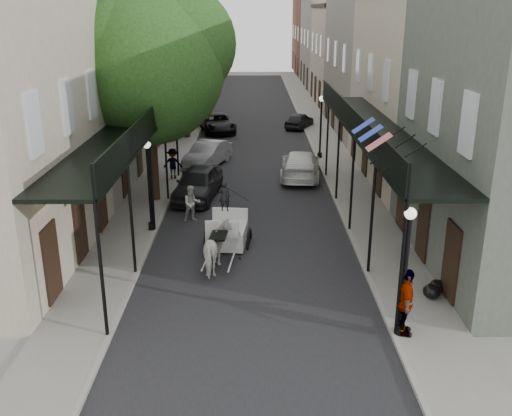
{
  "coord_description": "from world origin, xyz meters",
  "views": [
    {
      "loc": [
        0.05,
        -15.77,
        8.63
      ],
      "look_at": [
        0.15,
        4.39,
        1.6
      ],
      "focal_mm": 40.0,
      "sensor_mm": 36.0,
      "label": 1
    }
  ],
  "objects_px": {
    "carriage": "(228,216)",
    "lamppost_right_near": "(405,271)",
    "car_left_near": "(198,183)",
    "lamppost_right_far": "(321,126)",
    "lamppost_left": "(149,184)",
    "car_right_far": "(299,121)",
    "pedestrian_sidewalk_left": "(173,164)",
    "horse": "(218,248)",
    "pedestrian_sidewalk_right": "(406,302)",
    "tree_far": "(190,53)",
    "car_left_far": "(217,123)",
    "tree_near": "(157,61)",
    "car_right_near": "(300,165)",
    "car_left_mid": "(207,154)",
    "pedestrian_walking": "(192,204)"
  },
  "relations": [
    {
      "from": "car_right_near",
      "to": "pedestrian_sidewalk_left",
      "type": "bearing_deg",
      "value": 10.13
    },
    {
      "from": "lamppost_left",
      "to": "car_right_near",
      "type": "height_order",
      "value": "lamppost_left"
    },
    {
      "from": "lamppost_right_near",
      "to": "horse",
      "type": "bearing_deg",
      "value": 140.21
    },
    {
      "from": "car_left_mid",
      "to": "car_right_near",
      "type": "distance_m",
      "value": 5.75
    },
    {
      "from": "car_left_near",
      "to": "car_left_far",
      "type": "height_order",
      "value": "car_left_near"
    },
    {
      "from": "car_left_near",
      "to": "lamppost_left",
      "type": "bearing_deg",
      "value": -99.96
    },
    {
      "from": "car_right_near",
      "to": "lamppost_right_near",
      "type": "bearing_deg",
      "value": 101.19
    },
    {
      "from": "horse",
      "to": "pedestrian_sidewalk_right",
      "type": "relative_size",
      "value": 1.0
    },
    {
      "from": "lamppost_right_far",
      "to": "pedestrian_sidewalk_right",
      "type": "bearing_deg",
      "value": -89.71
    },
    {
      "from": "car_left_near",
      "to": "car_right_near",
      "type": "relative_size",
      "value": 0.9
    },
    {
      "from": "horse",
      "to": "car_left_near",
      "type": "xyz_separation_m",
      "value": [
        -1.44,
        8.06,
        -0.06
      ]
    },
    {
      "from": "lamppost_right_near",
      "to": "car_right_far",
      "type": "relative_size",
      "value": 1.05
    },
    {
      "from": "tree_far",
      "to": "horse",
      "type": "relative_size",
      "value": 4.39
    },
    {
      "from": "car_left_far",
      "to": "car_right_far",
      "type": "xyz_separation_m",
      "value": [
        6.2,
        1.37,
        -0.07
      ]
    },
    {
      "from": "car_left_mid",
      "to": "car_right_near",
      "type": "xyz_separation_m",
      "value": [
        5.2,
        -2.45,
        0.02
      ]
    },
    {
      "from": "tree_far",
      "to": "car_right_far",
      "type": "xyz_separation_m",
      "value": [
        7.85,
        3.44,
        -5.23
      ]
    },
    {
      "from": "horse",
      "to": "pedestrian_sidewalk_left",
      "type": "distance_m",
      "value": 11.51
    },
    {
      "from": "tree_near",
      "to": "car_right_near",
      "type": "bearing_deg",
      "value": 29.35
    },
    {
      "from": "tree_far",
      "to": "car_right_near",
      "type": "bearing_deg",
      "value": -56.08
    },
    {
      "from": "carriage",
      "to": "lamppost_right_near",
      "type": "bearing_deg",
      "value": -48.59
    },
    {
      "from": "tree_near",
      "to": "car_left_mid",
      "type": "relative_size",
      "value": 2.23
    },
    {
      "from": "car_left_mid",
      "to": "lamppost_right_near",
      "type": "bearing_deg",
      "value": -51.4
    },
    {
      "from": "lamppost_left",
      "to": "tree_far",
      "type": "bearing_deg",
      "value": 90.46
    },
    {
      "from": "lamppost_right_far",
      "to": "carriage",
      "type": "xyz_separation_m",
      "value": [
        -5.01,
        -13.05,
        -0.97
      ]
    },
    {
      "from": "lamppost_right_near",
      "to": "pedestrian_sidewalk_left",
      "type": "bearing_deg",
      "value": 118.18
    },
    {
      "from": "carriage",
      "to": "pedestrian_sidewalk_right",
      "type": "xyz_separation_m",
      "value": [
        5.11,
        -6.95,
        0.02
      ]
    },
    {
      "from": "pedestrian_sidewalk_left",
      "to": "car_right_far",
      "type": "height_order",
      "value": "pedestrian_sidewalk_left"
    },
    {
      "from": "pedestrian_sidewalk_right",
      "to": "car_left_near",
      "type": "bearing_deg",
      "value": 37.65
    },
    {
      "from": "horse",
      "to": "pedestrian_sidewalk_left",
      "type": "bearing_deg",
      "value": -69.07
    },
    {
      "from": "carriage",
      "to": "car_right_near",
      "type": "bearing_deg",
      "value": 74.43
    },
    {
      "from": "lamppost_left",
      "to": "car_right_near",
      "type": "distance_m",
      "value": 10.52
    },
    {
      "from": "lamppost_left",
      "to": "car_right_far",
      "type": "height_order",
      "value": "lamppost_left"
    },
    {
      "from": "lamppost_right_near",
      "to": "horse",
      "type": "relative_size",
      "value": 1.89
    },
    {
      "from": "pedestrian_sidewalk_right",
      "to": "car_left_far",
      "type": "height_order",
      "value": "pedestrian_sidewalk_right"
    },
    {
      "from": "horse",
      "to": "pedestrian_sidewalk_left",
      "type": "relative_size",
      "value": 1.21
    },
    {
      "from": "carriage",
      "to": "horse",
      "type": "bearing_deg",
      "value": -90.0
    },
    {
      "from": "car_left_far",
      "to": "car_right_near",
      "type": "distance_m",
      "value": 13.31
    },
    {
      "from": "car_right_near",
      "to": "lamppost_left",
      "type": "bearing_deg",
      "value": 55.89
    },
    {
      "from": "car_left_near",
      "to": "car_left_mid",
      "type": "xyz_separation_m",
      "value": [
        0.0,
        6.01,
        -0.06
      ]
    },
    {
      "from": "tree_near",
      "to": "car_left_far",
      "type": "bearing_deg",
      "value": 84.32
    },
    {
      "from": "pedestrian_sidewalk_left",
      "to": "car_left_far",
      "type": "xyz_separation_m",
      "value": [
        1.6,
        12.76,
        -0.25
      ]
    },
    {
      "from": "car_right_near",
      "to": "tree_far",
      "type": "bearing_deg",
      "value": -50.24
    },
    {
      "from": "tree_far",
      "to": "car_left_far",
      "type": "relative_size",
      "value": 1.77
    },
    {
      "from": "lamppost_right_far",
      "to": "lamppost_left",
      "type": "bearing_deg",
      "value": -124.35
    },
    {
      "from": "car_left_near",
      "to": "pedestrian_sidewalk_left",
      "type": "bearing_deg",
      "value": 126.39
    },
    {
      "from": "lamppost_right_near",
      "to": "car_left_near",
      "type": "bearing_deg",
      "value": 118.31
    },
    {
      "from": "car_left_near",
      "to": "carriage",
      "type": "bearing_deg",
      "value": -64.17
    },
    {
      "from": "lamppost_left",
      "to": "horse",
      "type": "bearing_deg",
      "value": -50.92
    },
    {
      "from": "car_right_far",
      "to": "lamppost_left",
      "type": "bearing_deg",
      "value": 93.94
    },
    {
      "from": "pedestrian_walking",
      "to": "car_left_far",
      "type": "height_order",
      "value": "pedestrian_walking"
    }
  ]
}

